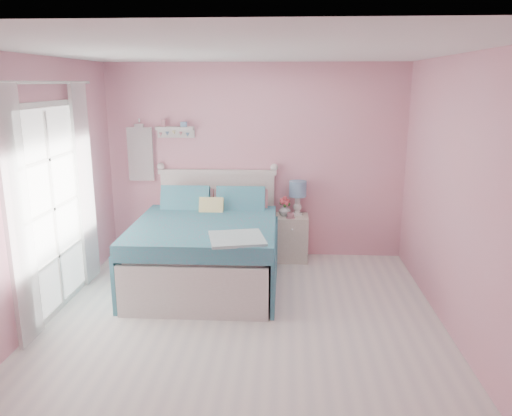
# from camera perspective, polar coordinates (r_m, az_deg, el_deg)

# --- Properties ---
(floor) EXTENTS (4.50, 4.50, 0.00)m
(floor) POSITION_cam_1_polar(r_m,az_deg,el_deg) (5.01, -1.72, -13.67)
(floor) COLOR silver
(floor) RESTS_ON ground
(room_shell) EXTENTS (4.50, 4.50, 4.50)m
(room_shell) POSITION_cam_1_polar(r_m,az_deg,el_deg) (4.50, -1.87, 4.47)
(room_shell) COLOR pink
(room_shell) RESTS_ON floor
(bed) EXTENTS (1.65, 2.07, 1.20)m
(bed) POSITION_cam_1_polar(r_m,az_deg,el_deg) (6.02, -5.58, -4.64)
(bed) COLOR silver
(bed) RESTS_ON floor
(nightstand) EXTENTS (0.43, 0.42, 0.61)m
(nightstand) POSITION_cam_1_polar(r_m,az_deg,el_deg) (6.75, 4.11, -3.40)
(nightstand) COLOR beige
(nightstand) RESTS_ON floor
(table_lamp) EXTENTS (0.23, 0.23, 0.46)m
(table_lamp) POSITION_cam_1_polar(r_m,az_deg,el_deg) (6.66, 4.79, 1.91)
(table_lamp) COLOR white
(table_lamp) RESTS_ON nightstand
(vase) EXTENTS (0.16, 0.16, 0.16)m
(vase) POSITION_cam_1_polar(r_m,az_deg,el_deg) (6.64, 3.31, -0.21)
(vase) COLOR silver
(vase) RESTS_ON nightstand
(teacup) EXTENTS (0.10, 0.10, 0.07)m
(teacup) POSITION_cam_1_polar(r_m,az_deg,el_deg) (6.54, 3.97, -0.84)
(teacup) COLOR pink
(teacup) RESTS_ON nightstand
(roses) EXTENTS (0.14, 0.11, 0.12)m
(roses) POSITION_cam_1_polar(r_m,az_deg,el_deg) (6.60, 3.30, 0.79)
(roses) COLOR #D94A56
(roses) RESTS_ON vase
(wall_shelf) EXTENTS (0.50, 0.15, 0.25)m
(wall_shelf) POSITION_cam_1_polar(r_m,az_deg,el_deg) (6.80, -9.23, 8.86)
(wall_shelf) COLOR silver
(wall_shelf) RESTS_ON room_shell
(hanging_dress) EXTENTS (0.34, 0.03, 0.72)m
(hanging_dress) POSITION_cam_1_polar(r_m,az_deg,el_deg) (6.94, -13.07, 6.01)
(hanging_dress) COLOR white
(hanging_dress) RESTS_ON room_shell
(french_door) EXTENTS (0.04, 1.32, 2.16)m
(french_door) POSITION_cam_1_polar(r_m,az_deg,el_deg) (5.52, -22.23, -0.17)
(french_door) COLOR silver
(french_door) RESTS_ON floor
(curtain_near) EXTENTS (0.04, 0.40, 2.32)m
(curtain_near) POSITION_cam_1_polar(r_m,az_deg,el_deg) (4.83, -25.54, -1.15)
(curtain_near) COLOR white
(curtain_near) RESTS_ON floor
(curtain_far) EXTENTS (0.04, 0.40, 2.32)m
(curtain_far) POSITION_cam_1_polar(r_m,az_deg,el_deg) (6.14, -18.96, 2.49)
(curtain_far) COLOR white
(curtain_far) RESTS_ON floor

